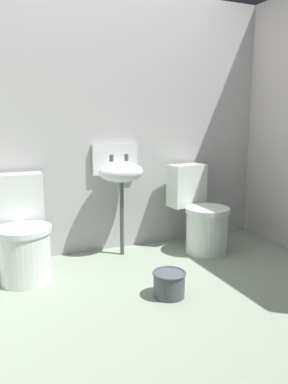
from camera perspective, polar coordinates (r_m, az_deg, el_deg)
The scene contains 6 objects.
ground_plane at distance 2.63m, azimuth 2.54°, elevation -17.19°, with size 3.53×2.68×0.08m, color gray.
wall_back at distance 3.42m, azimuth -6.02°, elevation 10.20°, with size 3.53×0.10×2.31m, color #B4B4B4.
toilet_left at distance 3.01m, azimuth -17.92°, elevation -6.51°, with size 0.41×0.60×0.78m.
toilet_right at distance 3.50m, azimuth 8.66°, elevation -3.65°, with size 0.48×0.65×0.78m.
sink at distance 3.27m, azimuth -3.65°, elevation 3.17°, with size 0.42×0.35×0.99m.
bucket at distance 2.65m, azimuth 3.86°, elevation -13.76°, with size 0.23×0.23×0.18m.
Camera 1 is at (-1.01, -2.08, 1.21)m, focal length 34.90 mm.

